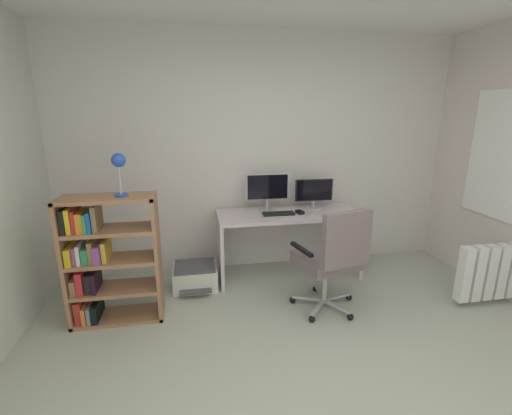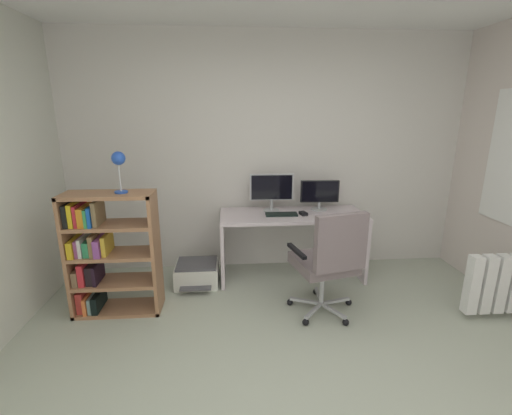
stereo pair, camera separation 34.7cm
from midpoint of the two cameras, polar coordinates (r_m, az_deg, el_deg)
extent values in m
cube|color=#AFB7A2|center=(2.58, 7.35, -30.05)|extent=(4.51, 4.53, 0.02)
cube|color=silver|center=(4.10, -1.85, 8.53)|extent=(4.51, 0.10, 2.67)
cube|color=silver|center=(3.88, 2.78, -1.11)|extent=(1.57, 0.62, 0.04)
cube|color=silver|center=(3.91, -8.40, -6.88)|extent=(0.04, 0.59, 0.70)
cube|color=silver|center=(4.23, 12.94, -5.36)|extent=(0.04, 0.59, 0.70)
cylinder|color=#B2B5B7|center=(3.95, -0.69, -0.42)|extent=(0.18, 0.18, 0.01)
cylinder|color=#B2B5B7|center=(3.94, -0.70, 0.56)|extent=(0.03, 0.03, 0.13)
cube|color=#B7BABC|center=(3.89, -0.71, 3.36)|extent=(0.48, 0.05, 0.29)
cube|color=black|center=(3.87, -0.66, 3.30)|extent=(0.45, 0.02, 0.27)
cylinder|color=#B2B5B7|center=(4.08, 6.84, -0.04)|extent=(0.18, 0.18, 0.01)
cylinder|color=#B2B5B7|center=(4.06, 6.87, 0.66)|extent=(0.03, 0.03, 0.09)
cube|color=black|center=(4.03, 6.94, 2.82)|extent=(0.43, 0.05, 0.25)
cube|color=black|center=(4.01, 7.01, 2.75)|extent=(0.40, 0.02, 0.23)
cube|color=black|center=(3.79, 1.08, -1.04)|extent=(0.34, 0.14, 0.02)
cube|color=black|center=(3.84, 4.55, -0.79)|extent=(0.08, 0.11, 0.03)
cube|color=#B7BABC|center=(3.59, 10.19, -14.12)|extent=(0.30, 0.10, 0.02)
sphere|color=black|center=(3.69, 12.16, -14.10)|extent=(0.06, 0.06, 0.06)
cube|color=#B7BABC|center=(3.64, 7.52, -13.53)|extent=(0.06, 0.30, 0.02)
sphere|color=black|center=(3.79, 6.98, -12.98)|extent=(0.06, 0.06, 0.06)
cube|color=#B7BABC|center=(3.53, 5.58, -14.50)|extent=(0.29, 0.15, 0.02)
sphere|color=black|center=(3.56, 3.09, -14.85)|extent=(0.06, 0.06, 0.06)
cube|color=#B7BABC|center=(3.40, 7.08, -15.82)|extent=(0.22, 0.25, 0.02)
sphere|color=black|center=(3.30, 5.97, -17.62)|extent=(0.06, 0.06, 0.06)
cube|color=#B7BABC|center=(3.44, 10.06, -15.55)|extent=(0.18, 0.27, 0.02)
sphere|color=black|center=(3.38, 12.11, -17.01)|extent=(0.06, 0.06, 0.06)
cylinder|color=#B7BABC|center=(3.43, 8.21, -12.03)|extent=(0.04, 0.04, 0.37)
cube|color=slate|center=(3.33, 8.36, -8.45)|extent=(0.60, 0.58, 0.10)
cube|color=slate|center=(3.01, 11.29, -5.16)|extent=(0.46, 0.17, 0.49)
cube|color=black|center=(3.14, 4.24, -6.82)|extent=(0.12, 0.34, 0.03)
cube|color=black|center=(3.41, 12.33, -5.30)|extent=(0.12, 0.34, 0.03)
cube|color=#A06E4A|center=(3.51, -30.83, -7.82)|extent=(0.03, 0.32, 1.14)
cube|color=#A06E4A|center=(3.32, -18.53, -7.66)|extent=(0.03, 0.32, 1.14)
cube|color=#A06E4A|center=(3.24, -25.95, 1.29)|extent=(0.78, 0.32, 0.03)
cube|color=#A06E4A|center=(3.64, -23.85, -15.84)|extent=(0.78, 0.32, 0.03)
cube|color=#A06E4A|center=(3.51, -24.34, -11.95)|extent=(0.72, 0.32, 0.03)
cube|color=#A06E4A|center=(3.40, -24.86, -7.78)|extent=(0.72, 0.32, 0.03)
cube|color=#A06E4A|center=(3.31, -25.39, -3.36)|extent=(0.72, 0.32, 0.03)
cube|color=#BA3630|center=(3.68, -29.02, -14.07)|extent=(0.06, 0.25, 0.20)
cube|color=orange|center=(3.66, -28.26, -14.50)|extent=(0.03, 0.29, 0.15)
cube|color=gray|center=(3.66, -27.66, -14.56)|extent=(0.03, 0.27, 0.15)
cube|color=black|center=(3.64, -26.93, -14.47)|extent=(0.05, 0.29, 0.16)
cube|color=#806245|center=(3.56, -29.69, -10.72)|extent=(0.05, 0.25, 0.14)
cube|color=red|center=(3.54, -28.85, -10.15)|extent=(0.05, 0.27, 0.21)
cube|color=black|center=(3.52, -27.87, -10.43)|extent=(0.06, 0.23, 0.17)
cube|color=black|center=(3.51, -27.10, -10.39)|extent=(0.03, 0.26, 0.18)
cube|color=gold|center=(3.46, -30.30, -6.49)|extent=(0.05, 0.28, 0.15)
cube|color=#944A7D|center=(3.44, -29.58, -6.44)|extent=(0.03, 0.24, 0.15)
cube|color=silver|center=(3.44, -29.04, -6.26)|extent=(0.03, 0.27, 0.17)
cube|color=#2D8453|center=(3.43, -28.22, -6.47)|extent=(0.05, 0.27, 0.14)
cube|color=olive|center=(3.40, -27.55, -6.07)|extent=(0.04, 0.25, 0.19)
cube|color=#8B4892|center=(3.39, -26.74, -6.37)|extent=(0.05, 0.28, 0.16)
cube|color=gold|center=(3.38, -25.87, -6.11)|extent=(0.04, 0.25, 0.18)
cube|color=black|center=(3.38, -31.03, -1.69)|extent=(0.04, 0.27, 0.20)
cube|color=gold|center=(3.36, -30.38, -1.63)|extent=(0.04, 0.25, 0.20)
cube|color=red|center=(3.36, -29.68, -1.68)|extent=(0.03, 0.27, 0.19)
cube|color=orange|center=(3.35, -28.95, -1.82)|extent=(0.05, 0.28, 0.17)
cube|color=#37944F|center=(3.33, -28.27, -1.89)|extent=(0.03, 0.29, 0.16)
cube|color=#1954B2|center=(3.31, -27.78, -1.74)|extent=(0.03, 0.29, 0.17)
cube|color=olive|center=(3.30, -27.19, -1.38)|extent=(0.04, 0.25, 0.22)
cylinder|color=blue|center=(3.20, -23.93, 1.82)|extent=(0.11, 0.11, 0.02)
cylinder|color=silver|center=(3.17, -24.19, 4.14)|extent=(0.01, 0.01, 0.25)
sphere|color=blue|center=(3.15, -24.42, 6.98)|extent=(0.12, 0.12, 0.12)
cube|color=silver|center=(3.91, -12.40, -10.98)|extent=(0.46, 0.39, 0.22)
cube|color=#4C4C51|center=(3.86, -12.50, -9.34)|extent=(0.42, 0.36, 0.02)
cube|color=#4C4C51|center=(3.72, -12.46, -13.18)|extent=(0.32, 0.10, 0.01)
cube|color=white|center=(3.81, 28.49, -9.59)|extent=(0.10, 0.10, 0.55)
cube|color=white|center=(3.89, 29.99, -9.30)|extent=(0.10, 0.10, 0.55)
cube|color=white|center=(3.97, 31.44, -9.02)|extent=(0.10, 0.10, 0.55)
cube|color=white|center=(4.06, 32.82, -8.74)|extent=(0.10, 0.10, 0.55)
cube|color=white|center=(4.15, 34.14, -8.47)|extent=(0.10, 0.10, 0.55)
camera|label=1|loc=(0.17, -92.86, -0.79)|focal=24.68mm
camera|label=2|loc=(0.17, 87.14, 0.79)|focal=24.68mm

